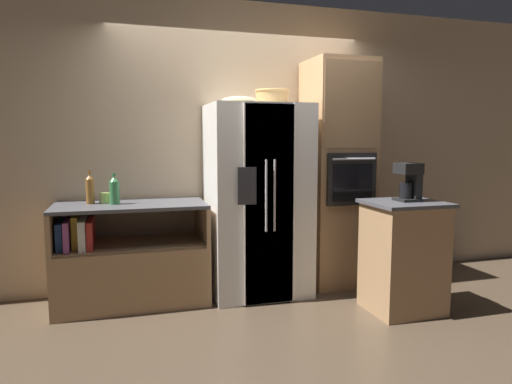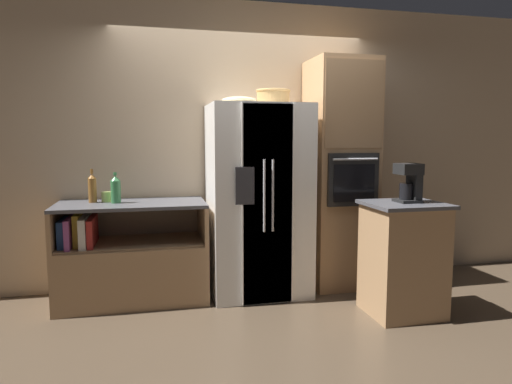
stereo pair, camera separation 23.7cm
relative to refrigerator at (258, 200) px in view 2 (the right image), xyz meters
name	(u,v)px [view 2 (the right image)]	position (x,y,z in m)	size (l,w,h in m)	color
ground_plane	(252,295)	(-0.08, -0.09, -0.89)	(20.00, 20.00, 0.00)	#4C3D2D
wall_back	(241,145)	(-0.08, 0.40, 0.51)	(12.00, 0.06, 2.80)	tan
counter_left	(131,264)	(-1.18, 0.04, -0.56)	(1.30, 0.67, 0.90)	#A87F56
refrigerator	(258,200)	(0.00, 0.00, 0.00)	(0.91, 0.77, 1.78)	white
wall_oven	(340,174)	(0.84, 0.07, 0.23)	(0.60, 0.67, 2.22)	#A87F56
island_counter	(403,258)	(1.05, -0.81, -0.41)	(0.62, 0.56, 0.94)	#A87F56
wicker_basket	(273,97)	(0.15, 0.04, 0.96)	(0.32, 0.32, 0.14)	tan
fruit_bowl	(239,100)	(-0.19, -0.07, 0.92)	(0.31, 0.31, 0.06)	beige
bottle_tall	(116,189)	(-1.28, 0.04, 0.13)	(0.09, 0.09, 0.27)	#33723F
bottle_short	(92,188)	(-1.49, 0.13, 0.14)	(0.07, 0.07, 0.30)	brown
mug	(107,197)	(-1.37, 0.13, 0.05)	(0.12, 0.09, 0.09)	#B2D166
coffee_maker	(410,181)	(1.09, -0.80, 0.23)	(0.18, 0.18, 0.32)	black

